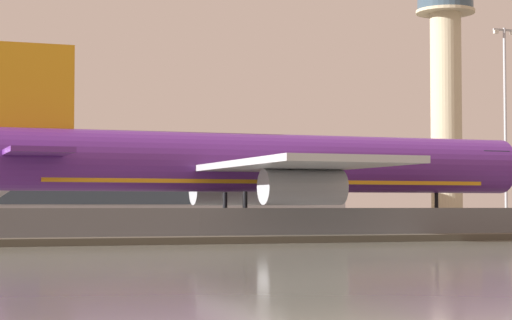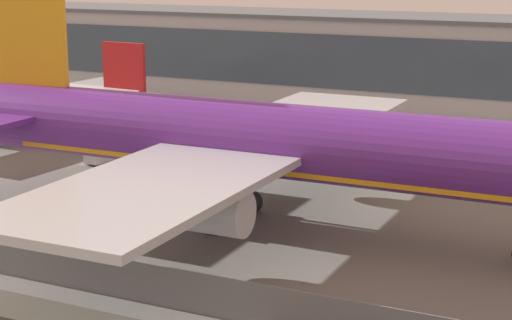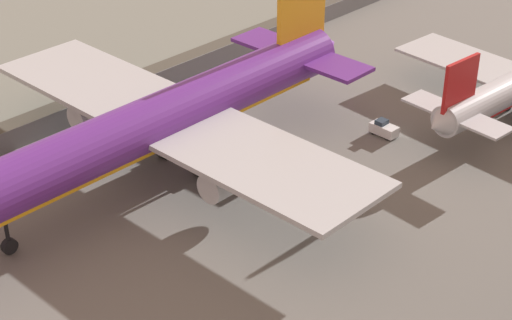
# 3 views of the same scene
# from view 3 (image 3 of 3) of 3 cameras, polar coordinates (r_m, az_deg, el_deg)

# --- Properties ---
(ground_plane) EXTENTS (500.00, 500.00, 0.00)m
(ground_plane) POSITION_cam_3_polar(r_m,az_deg,el_deg) (96.34, -1.31, 1.36)
(ground_plane) COLOR #66635E
(shoreline_seawall) EXTENTS (320.00, 3.00, 0.50)m
(shoreline_seawall) POSITION_cam_3_polar(r_m,az_deg,el_deg) (110.19, -8.89, 5.05)
(shoreline_seawall) COLOR #474238
(shoreline_seawall) RESTS_ON ground
(perimeter_fence) EXTENTS (280.00, 0.10, 2.49)m
(perimeter_fence) POSITION_cam_3_polar(r_m,az_deg,el_deg) (106.52, -7.43, 4.84)
(perimeter_fence) COLOR slate
(perimeter_fence) RESTS_ON ground
(cargo_jet_purple) EXTENTS (57.40, 48.88, 16.90)m
(cargo_jet_purple) POSITION_cam_3_polar(r_m,az_deg,el_deg) (86.91, -6.36, 2.58)
(cargo_jet_purple) COLOR #602889
(cargo_jet_purple) RESTS_ON ground
(baggage_tug) EXTENTS (1.62, 3.21, 1.80)m
(baggage_tug) POSITION_cam_3_polar(r_m,az_deg,el_deg) (97.98, 8.51, 2.07)
(baggage_tug) COLOR white
(baggage_tug) RESTS_ON ground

